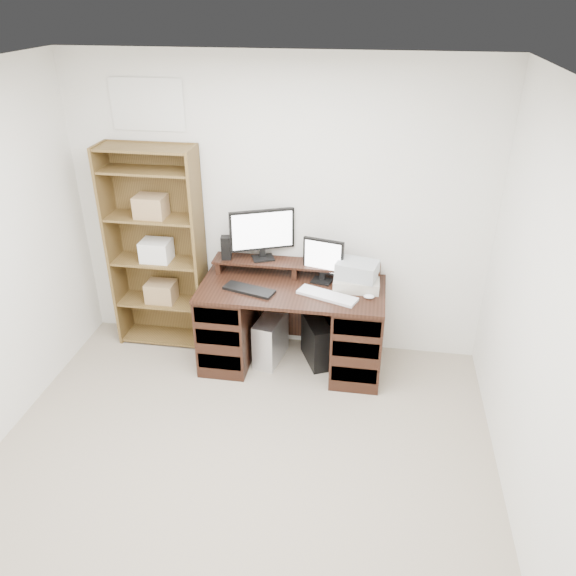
% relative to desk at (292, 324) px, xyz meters
% --- Properties ---
extents(room, '(3.54, 4.04, 2.54)m').
position_rel_desk_xyz_m(room, '(-0.18, -1.64, 0.86)').
color(room, tan).
rests_on(room, ground).
extents(desk, '(1.50, 0.70, 0.75)m').
position_rel_desk_xyz_m(desk, '(0.00, 0.00, 0.00)').
color(desk, black).
rests_on(desk, ground).
extents(riser_shelf, '(1.40, 0.22, 0.12)m').
position_rel_desk_xyz_m(riser_shelf, '(0.00, 0.21, 0.45)').
color(riser_shelf, black).
rests_on(riser_shelf, desk).
extents(monitor_wide, '(0.51, 0.24, 0.43)m').
position_rel_desk_xyz_m(monitor_wide, '(-0.29, 0.25, 0.72)').
color(monitor_wide, black).
rests_on(monitor_wide, riser_shelf).
extents(monitor_small, '(0.34, 0.16, 0.37)m').
position_rel_desk_xyz_m(monitor_small, '(0.23, 0.14, 0.56)').
color(monitor_small, black).
rests_on(monitor_small, desk).
extents(speaker, '(0.09, 0.09, 0.20)m').
position_rel_desk_xyz_m(speaker, '(-0.59, 0.19, 0.58)').
color(speaker, black).
rests_on(speaker, riser_shelf).
extents(keyboard_black, '(0.44, 0.25, 0.02)m').
position_rel_desk_xyz_m(keyboard_black, '(-0.33, -0.13, 0.37)').
color(keyboard_black, black).
rests_on(keyboard_black, desk).
extents(keyboard_white, '(0.50, 0.30, 0.02)m').
position_rel_desk_xyz_m(keyboard_white, '(0.30, -0.13, 0.37)').
color(keyboard_white, white).
rests_on(keyboard_white, desk).
extents(mouse, '(0.09, 0.06, 0.03)m').
position_rel_desk_xyz_m(mouse, '(0.62, -0.10, 0.38)').
color(mouse, white).
rests_on(mouse, desk).
extents(printer, '(0.37, 0.28, 0.09)m').
position_rel_desk_xyz_m(printer, '(0.51, 0.07, 0.41)').
color(printer, '#B3AC9C').
rests_on(printer, desk).
extents(basket, '(0.36, 0.29, 0.13)m').
position_rel_desk_xyz_m(basket, '(0.51, 0.07, 0.52)').
color(basket, '#A3A9AE').
rests_on(basket, printer).
extents(tower_silver, '(0.26, 0.44, 0.41)m').
position_rel_desk_xyz_m(tower_silver, '(-0.19, 0.03, -0.18)').
color(tower_silver, silver).
rests_on(tower_silver, ground).
extents(tower_black, '(0.31, 0.43, 0.39)m').
position_rel_desk_xyz_m(tower_black, '(0.21, 0.06, -0.19)').
color(tower_black, black).
rests_on(tower_black, ground).
extents(bookshelf, '(0.80, 0.30, 1.80)m').
position_rel_desk_xyz_m(bookshelf, '(-1.21, 0.21, 0.53)').
color(bookshelf, brown).
rests_on(bookshelf, ground).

